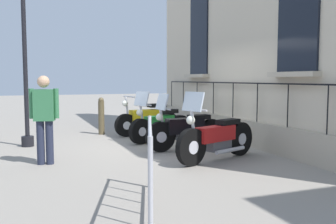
# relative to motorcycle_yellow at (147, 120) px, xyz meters

# --- Properties ---
(ground_plane) EXTENTS (60.00, 60.00, 0.00)m
(ground_plane) POSITION_rel_motorcycle_yellow_xyz_m (0.16, 1.78, -0.43)
(ground_plane) COLOR gray
(building_facade) EXTENTS (0.82, 10.00, 6.34)m
(building_facade) POSITION_rel_motorcycle_yellow_xyz_m (-2.11, 1.78, 2.65)
(building_facade) COLOR beige
(building_facade) RESTS_ON ground_plane
(motorcycle_yellow) EXTENTS (1.95, 0.68, 1.11)m
(motorcycle_yellow) POSITION_rel_motorcycle_yellow_xyz_m (0.00, 0.00, 0.00)
(motorcycle_yellow) COLOR black
(motorcycle_yellow) RESTS_ON ground_plane
(motorcycle_green) EXTENTS (1.87, 0.91, 1.28)m
(motorcycle_green) POSITION_rel_motorcycle_yellow_xyz_m (0.01, 1.13, -0.03)
(motorcycle_green) COLOR black
(motorcycle_green) RESTS_ON ground_plane
(motorcycle_black) EXTENTS (1.95, 0.60, 1.27)m
(motorcycle_black) POSITION_rel_motorcycle_yellow_xyz_m (-0.13, 2.41, -0.00)
(motorcycle_black) COLOR black
(motorcycle_black) RESTS_ON ground_plane
(motorcycle_red) EXTENTS (2.03, 0.93, 1.35)m
(motorcycle_red) POSITION_rel_motorcycle_yellow_xyz_m (-0.24, 3.63, 0.00)
(motorcycle_red) COLOR black
(motorcycle_red) RESTS_ON ground_plane
(crowd_barrier) EXTENTS (0.65, 1.87, 1.05)m
(crowd_barrier) POSITION_rel_motorcycle_yellow_xyz_m (1.83, 5.79, 0.13)
(crowd_barrier) COLOR #B7B7BF
(crowd_barrier) RESTS_ON ground_plane
(bollard) EXTENTS (0.17, 0.17, 1.05)m
(bollard) POSITION_rel_motorcycle_yellow_xyz_m (1.18, -0.59, 0.10)
(bollard) COLOR brown
(bollard) RESTS_ON ground_plane
(pedestrian_standing) EXTENTS (0.52, 0.30, 1.64)m
(pedestrian_standing) POSITION_rel_motorcycle_yellow_xyz_m (2.87, 2.78, 0.49)
(pedestrian_standing) COLOR #23283D
(pedestrian_standing) RESTS_ON ground_plane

